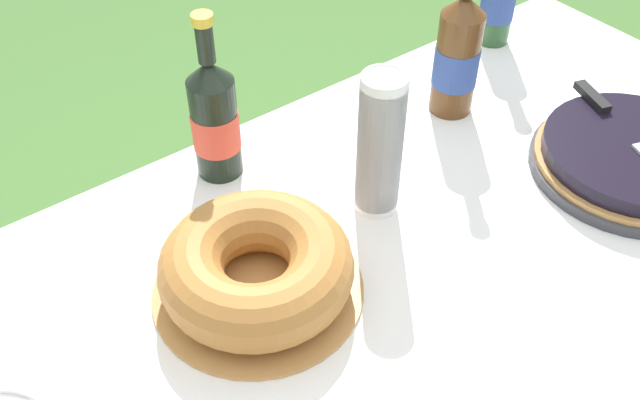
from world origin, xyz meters
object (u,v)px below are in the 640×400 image
berry_tart (632,159)px  juice_bottle_red (215,119)px  cider_bottle_amber (457,55)px  bundt_cake (256,268)px  cup_stack (380,146)px  serving_knife (628,133)px

berry_tart → juice_bottle_red: juice_bottle_red is taller
berry_tart → cider_bottle_amber: size_ratio=1.08×
cider_bottle_amber → juice_bottle_red: (-0.45, 0.11, -0.01)m
bundt_cake → berry_tart: bearing=-13.8°
berry_tart → bundt_cake: bundt_cake is taller
berry_tart → bundt_cake: 0.69m
bundt_cake → juice_bottle_red: 0.29m
cup_stack → cider_bottle_amber: 0.32m
berry_tart → serving_knife: (0.01, 0.03, 0.04)m
cider_bottle_amber → juice_bottle_red: size_ratio=1.06×
serving_knife → juice_bottle_red: bearing=-105.4°
bundt_cake → cup_stack: bearing=8.0°
cup_stack → cider_bottle_amber: size_ratio=0.80×
cider_bottle_amber → bundt_cake: bearing=-163.9°
cup_stack → juice_bottle_red: juice_bottle_red is taller
berry_tart → cup_stack: bearing=154.0°
serving_knife → cup_stack: size_ratio=1.42×
berry_tart → bundt_cake: bearing=166.2°
cup_stack → juice_bottle_red: 0.28m
cider_bottle_amber → juice_bottle_red: 0.47m
cider_bottle_amber → juice_bottle_red: bearing=166.2°
serving_knife → bundt_cake: 0.69m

